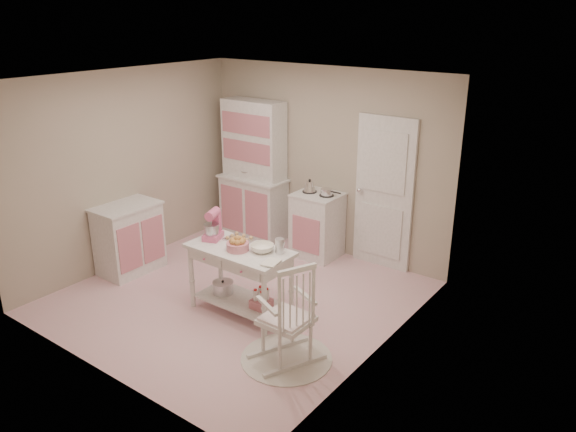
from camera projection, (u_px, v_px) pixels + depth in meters
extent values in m
plane|color=pink|center=(237.00, 297.00, 6.83)|extent=(3.80, 3.80, 0.00)
cube|color=white|center=(230.00, 79.00, 5.92)|extent=(3.80, 3.80, 0.04)
cube|color=#B8AA95|center=(325.00, 161.00, 7.81)|extent=(3.80, 0.04, 2.60)
cube|color=#B8AA95|center=(90.00, 249.00, 4.94)|extent=(3.80, 0.04, 2.60)
cube|color=#B8AA95|center=(127.00, 169.00, 7.44)|extent=(0.04, 3.80, 2.60)
cube|color=#B8AA95|center=(384.00, 233.00, 5.31)|extent=(0.04, 3.80, 2.60)
cube|color=white|center=(384.00, 194.00, 7.35)|extent=(0.82, 0.05, 2.04)
cube|color=white|center=(253.00, 170.00, 8.34)|extent=(1.06, 0.50, 2.08)
cube|color=white|center=(317.00, 225.00, 7.83)|extent=(0.62, 0.57, 0.92)
cube|color=white|center=(129.00, 238.00, 7.37)|extent=(0.54, 0.84, 0.92)
cylinder|color=white|center=(286.00, 358.00, 5.62)|extent=(0.92, 0.92, 0.01)
cube|color=white|center=(286.00, 311.00, 5.43)|extent=(0.73, 0.85, 1.10)
cube|color=white|center=(241.00, 281.00, 6.36)|extent=(1.20, 0.60, 0.80)
cube|color=#DC5C8A|center=(213.00, 225.00, 6.41)|extent=(0.28, 0.33, 0.34)
cube|color=silver|center=(240.00, 239.00, 6.44)|extent=(0.34, 0.24, 0.02)
cylinder|color=#CC7583|center=(238.00, 246.00, 6.15)|extent=(0.25, 0.25, 0.09)
imported|color=white|center=(262.00, 248.00, 6.12)|extent=(0.26, 0.26, 0.08)
cylinder|color=silver|center=(280.00, 246.00, 6.06)|extent=(0.10, 0.10, 0.17)
imported|color=white|center=(264.00, 261.00, 5.87)|extent=(0.20, 0.24, 0.02)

